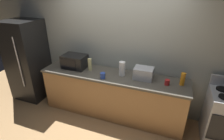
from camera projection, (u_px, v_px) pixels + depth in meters
The scene contains 11 objects.
ground_plane at pixel (105, 125), 3.38m from camera, with size 8.00×8.00×0.00m, color #A87F51.
back_wall at pixel (119, 46), 3.49m from camera, with size 6.40×0.10×2.70m, color #9EA399.
counter_run at pixel (112, 94), 3.53m from camera, with size 2.84×0.64×0.90m.
refrigerator at pixel (28, 60), 3.98m from camera, with size 0.72×0.73×1.80m.
microwave at pixel (75, 61), 3.58m from camera, with size 0.48×0.35×0.27m.
toaster_oven at pixel (144, 73), 3.15m from camera, with size 0.34×0.26×0.21m, color #B7BABF.
paper_towel_roll at pixel (122, 69), 3.26m from camera, with size 0.12×0.12×0.27m, color white.
bottle_dish_soap at pixel (183, 79), 2.94m from camera, with size 0.08×0.08×0.22m, color orange.
bottle_vinegar at pixel (90, 64), 3.47m from camera, with size 0.08×0.08×0.25m, color beige.
mug_blue at pixel (103, 76), 3.18m from camera, with size 0.09×0.09×0.11m, color #2D4CB2.
mug_red at pixel (167, 82), 2.97m from camera, with size 0.08×0.08×0.10m, color red.
Camera 1 is at (1.04, -2.38, 2.41)m, focal length 28.01 mm.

